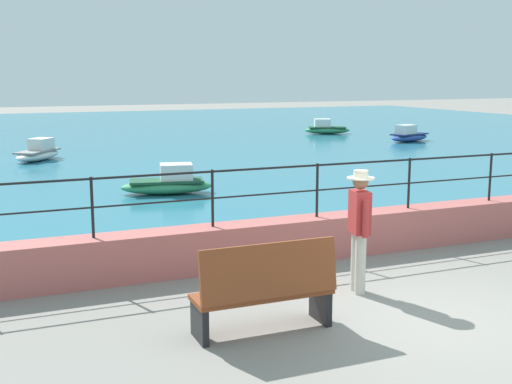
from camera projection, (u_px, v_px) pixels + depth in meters
ground_plane at (437, 322)px, 8.16m from camera, size 120.00×120.00×0.00m
promenade_wall at (316, 237)px, 11.00m from camera, size 20.00×0.56×0.70m
railing at (317, 180)px, 10.83m from camera, size 18.44×0.04×0.90m
lake_water at (95, 138)px, 31.58m from camera, size 64.00×44.32×0.06m
bench_main at (265, 288)px, 7.71m from camera, size 1.70×0.57×1.13m
person_walking at (359, 225)px, 9.12m from camera, size 0.38×0.56×1.75m
boat_1 at (38, 153)px, 23.05m from camera, size 2.10×2.38×0.76m
boat_2 at (169, 183)px, 16.57m from camera, size 2.44×1.39×0.76m
boat_3 at (326, 129)px, 33.31m from camera, size 2.47×1.71×0.76m
boat_4 at (409, 136)px, 29.50m from camera, size 2.46×1.51×0.76m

